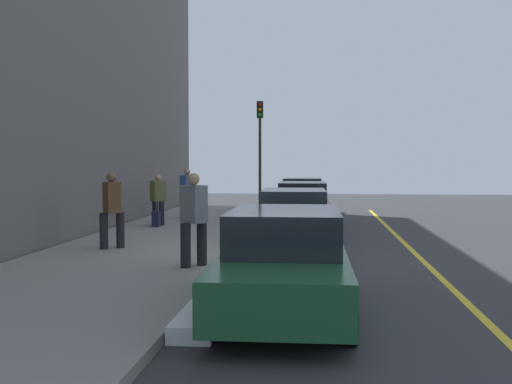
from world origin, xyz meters
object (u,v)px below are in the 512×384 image
Objects in this scene: parked_car_green at (284,262)px; pedestrian_olive_coat at (158,198)px; parked_car_navy at (294,219)px; pedestrian_brown_coat at (112,208)px; pedestrian_grey_coat at (194,217)px; rolling_suitcase at (156,219)px; parked_car_white at (303,196)px; pedestrian_blue_coat at (187,192)px; parked_car_red at (302,204)px; traffic_light_pole at (260,137)px.

parked_car_green is 2.84× the size of pedestrian_olive_coat.
pedestrian_brown_coat reaches higher than parked_car_navy.
parked_car_navy is 4.10m from pedestrian_grey_coat.
pedestrian_grey_coat is at bearing 20.47° from rolling_suitcase.
pedestrian_blue_coat reaches higher than parked_car_white.
parked_car_red reaches higher than rolling_suitcase.
parked_car_navy is at bearing 107.67° from pedestrian_brown_coat.
pedestrian_brown_coat is 5.00m from rolling_suitcase.
traffic_light_pole reaches higher than pedestrian_blue_coat.
pedestrian_olive_coat is at bearing -22.61° from traffic_light_pole.
traffic_light_pole is at bearing -173.35° from parked_car_green.
traffic_light_pole is (-3.81, 2.34, 2.15)m from pedestrian_blue_coat.
pedestrian_grey_coat reaches higher than parked_car_navy.
traffic_light_pole is at bearing 148.40° from pedestrian_blue_coat.
pedestrian_brown_coat reaches higher than pedestrian_olive_coat.
parked_car_navy is 11.06m from traffic_light_pole.
pedestrian_blue_coat reaches higher than parked_car_green.
parked_car_green is 2.55× the size of pedestrian_grey_coat.
pedestrian_olive_coat reaches higher than parked_car_navy.
parked_car_green is 11.23m from rolling_suitcase.
parked_car_white is 0.90× the size of traffic_light_pole.
pedestrian_brown_coat reaches higher than parked_car_green.
parked_car_green is 2.58× the size of pedestrian_brown_coat.
traffic_light_pole is (-10.61, -1.87, 2.51)m from parked_car_navy.
parked_car_navy is 0.97× the size of parked_car_green.
pedestrian_olive_coat reaches higher than rolling_suitcase.
pedestrian_brown_coat is at bearing -19.02° from parked_car_white.
pedestrian_olive_coat is (-7.73, -2.77, -0.10)m from pedestrian_grey_coat.
parked_car_navy is 6.63m from parked_car_green.
traffic_light_pole is (-4.92, -1.94, 2.50)m from parked_car_red.
rolling_suitcase is at bearing -128.29° from parked_car_navy.
parked_car_navy is (10.90, 0.05, 0.00)m from parked_car_white.
parked_car_red is 4.44m from pedestrian_blue_coat.
traffic_light_pole is at bearing 168.63° from pedestrian_brown_coat.
pedestrian_blue_coat is 2.76m from pedestrian_olive_coat.
rolling_suitcase is at bearing -159.53° from pedestrian_grey_coat.
parked_car_navy is 2.50× the size of pedestrian_brown_coat.
parked_car_red is 8.29m from pedestrian_brown_coat.
parked_car_white is at bearing -179.38° from parked_car_green.
pedestrian_blue_coat is 8.17m from pedestrian_brown_coat.
parked_car_white and parked_car_navy have the same top height.
parked_car_navy and parked_car_green have the same top height.
pedestrian_brown_coat is 12.40m from traffic_light_pole.
rolling_suitcase is at bearing -65.30° from parked_car_red.
parked_car_white is 2.50× the size of pedestrian_olive_coat.
traffic_light_pole reaches higher than pedestrian_brown_coat.
pedestrian_blue_coat is at bearing -148.21° from parked_car_navy.
parked_car_navy is 2.52× the size of pedestrian_blue_coat.
parked_car_navy is at bearing 10.02° from traffic_light_pole.
parked_car_white is at bearing 134.59° from pedestrian_blue_coat.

